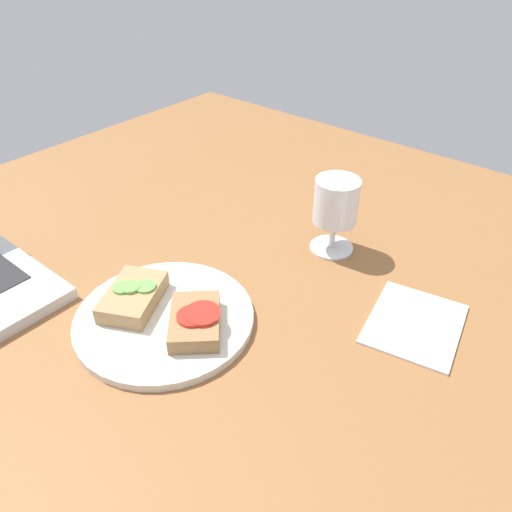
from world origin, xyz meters
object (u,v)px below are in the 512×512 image
plate (165,318)px  napkin (415,324)px  sandwich_with_tomato (195,320)px  wine_glass (336,205)px  sandwich_with_cucumber (133,296)px

plate → napkin: size_ratio=1.71×
sandwich_with_tomato → wine_glass: bearing=-5.8°
sandwich_with_tomato → wine_glass: size_ratio=0.91×
sandwich_with_cucumber → napkin: bearing=-54.9°
wine_glass → napkin: size_ratio=0.88×
sandwich_with_tomato → wine_glass: 30.83cm
sandwich_with_tomato → sandwich_with_cucumber: (-2.16, 10.67, 0.01)cm
plate → sandwich_with_tomato: size_ratio=2.13×
sandwich_with_tomato → plate: bearing=101.6°
sandwich_with_tomato → napkin: size_ratio=0.80×
sandwich_with_cucumber → wine_glass: size_ratio=0.97×
plate → sandwich_with_tomato: bearing=-78.4°
plate → sandwich_with_tomato: sandwich_with_tomato is taller
wine_glass → napkin: bearing=-113.9°
sandwich_with_cucumber → napkin: (23.49, -33.43, -2.41)cm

